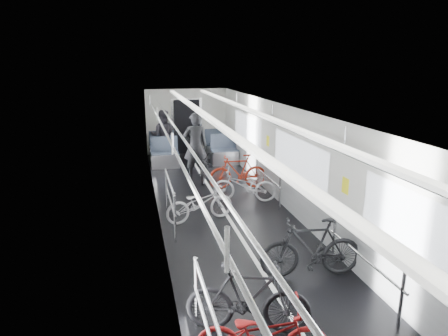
% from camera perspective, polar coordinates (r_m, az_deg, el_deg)
% --- Properties ---
extents(car_shell, '(3.02, 14.01, 2.41)m').
position_cam_1_polar(car_shell, '(10.01, -1.34, 2.04)').
color(car_shell, black).
rests_on(car_shell, ground).
extents(bike_left_near, '(1.60, 0.86, 0.80)m').
position_cam_1_polar(bike_left_near, '(4.88, 5.49, -22.63)').
color(bike_left_near, maroon).
rests_on(bike_left_near, floor).
extents(bike_left_mid, '(1.66, 0.92, 0.96)m').
position_cam_1_polar(bike_left_mid, '(5.30, 3.49, -18.10)').
color(bike_left_mid, black).
rests_on(bike_left_mid, floor).
extents(bike_left_far, '(1.61, 0.84, 0.80)m').
position_cam_1_polar(bike_left_far, '(8.68, -3.48, -5.04)').
color(bike_left_far, silver).
rests_on(bike_left_far, floor).
extents(bike_right_near, '(1.70, 0.65, 0.99)m').
position_cam_1_polar(bike_right_near, '(6.63, 12.36, -11.09)').
color(bike_right_near, black).
rests_on(bike_right_near, floor).
extents(bike_right_mid, '(1.64, 1.00, 0.82)m').
position_cam_1_polar(bike_right_mid, '(9.87, 2.95, -2.49)').
color(bike_right_mid, silver).
rests_on(bike_right_mid, floor).
extents(bike_right_far, '(1.61, 0.55, 0.95)m').
position_cam_1_polar(bike_right_far, '(10.81, 2.03, -0.53)').
color(bike_right_far, maroon).
rests_on(bike_right_far, floor).
extents(bike_aisle, '(1.02, 1.80, 0.90)m').
position_cam_1_polar(bike_aisle, '(11.75, -2.70, 0.57)').
color(bike_aisle, black).
rests_on(bike_aisle, floor).
extents(person_standing, '(0.73, 0.49, 1.96)m').
position_cam_1_polar(person_standing, '(11.68, -4.12, 3.15)').
color(person_standing, black).
rests_on(person_standing, floor).
extents(person_seated, '(0.99, 0.85, 1.76)m').
position_cam_1_polar(person_seated, '(14.04, -8.72, 4.62)').
color(person_seated, '#2C2930').
rests_on(person_seated, floor).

